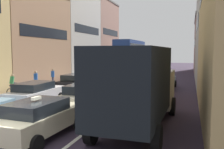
{
  "coord_description": "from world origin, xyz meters",
  "views": [
    {
      "loc": [
        5.86,
        -6.74,
        3.42
      ],
      "look_at": [
        0.0,
        12.0,
        1.6
      ],
      "focal_mm": 40.43,
      "sensor_mm": 36.0,
      "label": 1
    }
  ],
  "objects_px": {
    "sedan_centre_lane_fifth": "(140,73)",
    "cyclist_on_sidewalk": "(13,85)",
    "taxi_centre_lane_front": "(39,117)",
    "hatchback_centre_lane_third": "(113,84)",
    "pedestrian_near_kerb": "(36,79)",
    "removalist_box_truck": "(138,85)",
    "coupe_centre_lane_fourth": "(131,78)",
    "pedestrian_far_sidewalk": "(53,76)",
    "sedan_left_lane_third": "(76,82)",
    "sedan_left_lane_fourth": "(96,76)",
    "wagon_right_lane_far": "(163,80)",
    "sedan_right_lane_behind_truck": "(153,88)",
    "sedan_centre_lane_second": "(84,95)",
    "bus_mid_queue_primary": "(130,55)",
    "wagon_left_lane_second": "(36,93)"
  },
  "relations": [
    {
      "from": "bus_mid_queue_primary",
      "to": "pedestrian_far_sidewalk",
      "type": "xyz_separation_m",
      "value": [
        -4.23,
        -16.23,
        -1.88
      ]
    },
    {
      "from": "sedan_right_lane_behind_truck",
      "to": "bus_mid_queue_primary",
      "type": "height_order",
      "value": "bus_mid_queue_primary"
    },
    {
      "from": "pedestrian_near_kerb",
      "to": "bus_mid_queue_primary",
      "type": "bearing_deg",
      "value": 77.32
    },
    {
      "from": "taxi_centre_lane_front",
      "to": "cyclist_on_sidewalk",
      "type": "height_order",
      "value": "cyclist_on_sidewalk"
    },
    {
      "from": "sedan_centre_lane_second",
      "to": "cyclist_on_sidewalk",
      "type": "height_order",
      "value": "cyclist_on_sidewalk"
    },
    {
      "from": "coupe_centre_lane_fourth",
      "to": "sedan_left_lane_fourth",
      "type": "xyz_separation_m",
      "value": [
        -3.79,
        0.29,
        0.0
      ]
    },
    {
      "from": "wagon_left_lane_second",
      "to": "cyclist_on_sidewalk",
      "type": "relative_size",
      "value": 2.5
    },
    {
      "from": "wagon_right_lane_far",
      "to": "bus_mid_queue_primary",
      "type": "relative_size",
      "value": 0.42
    },
    {
      "from": "removalist_box_truck",
      "to": "sedan_left_lane_fourth",
      "type": "height_order",
      "value": "removalist_box_truck"
    },
    {
      "from": "sedan_centre_lane_fifth",
      "to": "sedan_right_lane_behind_truck",
      "type": "bearing_deg",
      "value": -167.54
    },
    {
      "from": "sedan_right_lane_behind_truck",
      "to": "pedestrian_near_kerb",
      "type": "relative_size",
      "value": 2.6
    },
    {
      "from": "sedan_left_lane_fourth",
      "to": "wagon_right_lane_far",
      "type": "height_order",
      "value": "same"
    },
    {
      "from": "sedan_centre_lane_fifth",
      "to": "pedestrian_near_kerb",
      "type": "distance_m",
      "value": 13.02
    },
    {
      "from": "hatchback_centre_lane_third",
      "to": "cyclist_on_sidewalk",
      "type": "xyz_separation_m",
      "value": [
        -6.98,
        -3.28,
        0.05
      ]
    },
    {
      "from": "hatchback_centre_lane_third",
      "to": "pedestrian_far_sidewalk",
      "type": "distance_m",
      "value": 8.14
    },
    {
      "from": "pedestrian_near_kerb",
      "to": "pedestrian_far_sidewalk",
      "type": "distance_m",
      "value": 2.97
    },
    {
      "from": "hatchback_centre_lane_third",
      "to": "cyclist_on_sidewalk",
      "type": "height_order",
      "value": "cyclist_on_sidewalk"
    },
    {
      "from": "pedestrian_near_kerb",
      "to": "pedestrian_far_sidewalk",
      "type": "bearing_deg",
      "value": 90.04
    },
    {
      "from": "hatchback_centre_lane_third",
      "to": "pedestrian_near_kerb",
      "type": "bearing_deg",
      "value": 87.32
    },
    {
      "from": "removalist_box_truck",
      "to": "wagon_left_lane_second",
      "type": "relative_size",
      "value": 1.8
    },
    {
      "from": "removalist_box_truck",
      "to": "hatchback_centre_lane_third",
      "type": "height_order",
      "value": "removalist_box_truck"
    },
    {
      "from": "sedan_centre_lane_second",
      "to": "bus_mid_queue_primary",
      "type": "height_order",
      "value": "bus_mid_queue_primary"
    },
    {
      "from": "sedan_centre_lane_second",
      "to": "coupe_centre_lane_fourth",
      "type": "distance_m",
      "value": 10.79
    },
    {
      "from": "sedan_left_lane_third",
      "to": "wagon_right_lane_far",
      "type": "relative_size",
      "value": 0.98
    },
    {
      "from": "hatchback_centre_lane_third",
      "to": "sedan_left_lane_fourth",
      "type": "distance_m",
      "value": 6.65
    },
    {
      "from": "sedan_centre_lane_second",
      "to": "cyclist_on_sidewalk",
      "type": "xyz_separation_m",
      "value": [
        -6.88,
        2.2,
        0.05
      ]
    },
    {
      "from": "bus_mid_queue_primary",
      "to": "pedestrian_far_sidewalk",
      "type": "height_order",
      "value": "bus_mid_queue_primary"
    },
    {
      "from": "sedan_centre_lane_second",
      "to": "sedan_centre_lane_fifth",
      "type": "height_order",
      "value": "same"
    },
    {
      "from": "sedan_left_lane_fourth",
      "to": "sedan_centre_lane_fifth",
      "type": "xyz_separation_m",
      "value": [
        3.57,
        5.48,
        0.0
      ]
    },
    {
      "from": "sedan_right_lane_behind_truck",
      "to": "removalist_box_truck",
      "type": "bearing_deg",
      "value": -176.5
    },
    {
      "from": "hatchback_centre_lane_third",
      "to": "sedan_left_lane_fourth",
      "type": "height_order",
      "value": "same"
    },
    {
      "from": "sedan_centre_lane_fifth",
      "to": "wagon_right_lane_far",
      "type": "height_order",
      "value": "same"
    },
    {
      "from": "sedan_centre_lane_fifth",
      "to": "cyclist_on_sidewalk",
      "type": "xyz_separation_m",
      "value": [
        -6.97,
        -14.36,
        0.05
      ]
    },
    {
      "from": "sedan_left_lane_fourth",
      "to": "cyclist_on_sidewalk",
      "type": "xyz_separation_m",
      "value": [
        -3.4,
        -8.88,
        0.05
      ]
    },
    {
      "from": "cyclist_on_sidewalk",
      "to": "pedestrian_near_kerb",
      "type": "xyz_separation_m",
      "value": [
        -0.42,
        3.64,
        0.1
      ]
    },
    {
      "from": "sedan_left_lane_fourth",
      "to": "cyclist_on_sidewalk",
      "type": "relative_size",
      "value": 2.5
    },
    {
      "from": "coupe_centre_lane_fourth",
      "to": "wagon_right_lane_far",
      "type": "xyz_separation_m",
      "value": [
        3.31,
        -1.28,
        0.0
      ]
    },
    {
      "from": "sedan_left_lane_third",
      "to": "bus_mid_queue_primary",
      "type": "relative_size",
      "value": 0.41
    },
    {
      "from": "sedan_centre_lane_second",
      "to": "sedan_left_lane_third",
      "type": "height_order",
      "value": "same"
    },
    {
      "from": "sedan_centre_lane_fifth",
      "to": "pedestrian_near_kerb",
      "type": "xyz_separation_m",
      "value": [
        -7.4,
        -10.72,
        0.15
      ]
    },
    {
      "from": "sedan_right_lane_behind_truck",
      "to": "pedestrian_near_kerb",
      "type": "bearing_deg",
      "value": 81.71
    },
    {
      "from": "wagon_right_lane_far",
      "to": "wagon_left_lane_second",
      "type": "bearing_deg",
      "value": 146.87
    },
    {
      "from": "sedan_centre_lane_fifth",
      "to": "bus_mid_queue_primary",
      "type": "xyz_separation_m",
      "value": [
        -3.18,
        8.47,
        2.03
      ]
    },
    {
      "from": "wagon_left_lane_second",
      "to": "sedan_right_lane_behind_truck",
      "type": "xyz_separation_m",
      "value": [
        6.76,
        4.25,
        0.0
      ]
    },
    {
      "from": "removalist_box_truck",
      "to": "sedan_left_lane_fourth",
      "type": "bearing_deg",
      "value": 28.96
    },
    {
      "from": "taxi_centre_lane_front",
      "to": "sedan_left_lane_third",
      "type": "height_order",
      "value": "taxi_centre_lane_front"
    },
    {
      "from": "removalist_box_truck",
      "to": "coupe_centre_lane_fourth",
      "type": "height_order",
      "value": "removalist_box_truck"
    },
    {
      "from": "cyclist_on_sidewalk",
      "to": "wagon_right_lane_far",
      "type": "bearing_deg",
      "value": -62.57
    },
    {
      "from": "sedan_left_lane_third",
      "to": "sedan_left_lane_fourth",
      "type": "distance_m",
      "value": 5.33
    },
    {
      "from": "removalist_box_truck",
      "to": "wagon_right_lane_far",
      "type": "relative_size",
      "value": 1.77
    }
  ]
}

